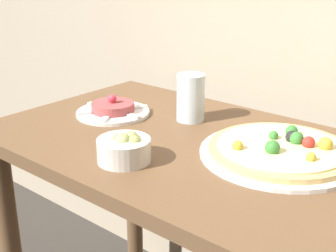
% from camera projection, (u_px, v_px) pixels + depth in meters
% --- Properties ---
extents(dining_table, '(1.02, 0.64, 0.80)m').
position_uv_depth(dining_table, '(187.00, 193.00, 1.21)').
color(dining_table, brown).
rests_on(dining_table, ground_plane).
extents(pizza_plate, '(0.37, 0.37, 0.05)m').
position_uv_depth(pizza_plate, '(281.00, 150.00, 1.06)').
color(pizza_plate, white).
rests_on(pizza_plate, dining_table).
extents(tartare_plate, '(0.21, 0.21, 0.06)m').
position_uv_depth(tartare_plate, '(113.00, 110.00, 1.34)').
color(tartare_plate, white).
rests_on(tartare_plate, dining_table).
extents(small_bowl, '(0.12, 0.12, 0.07)m').
position_uv_depth(small_bowl, '(124.00, 148.00, 1.03)').
color(small_bowl, silver).
rests_on(small_bowl, dining_table).
extents(drinking_glass, '(0.08, 0.08, 0.13)m').
position_uv_depth(drinking_glass, '(191.00, 98.00, 1.27)').
color(drinking_glass, silver).
rests_on(drinking_glass, dining_table).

